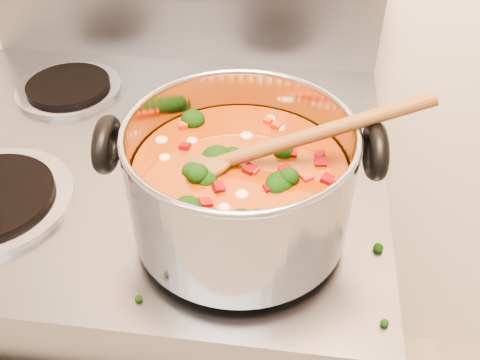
# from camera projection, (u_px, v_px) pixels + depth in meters

# --- Properties ---
(electric_range) EXTENTS (0.73, 0.66, 1.08)m
(electric_range) POSITION_uv_depth(u_px,v_px,m) (169.00, 318.00, 1.12)
(electric_range) COLOR gray
(electric_range) RESTS_ON ground
(stockpot) EXTENTS (0.33, 0.27, 0.16)m
(stockpot) POSITION_uv_depth(u_px,v_px,m) (240.00, 183.00, 0.63)
(stockpot) COLOR #9B9BA2
(stockpot) RESTS_ON electric_range
(wooden_spoon) EXTENTS (0.30, 0.09, 0.11)m
(wooden_spoon) POSITION_uv_depth(u_px,v_px,m) (259.00, 151.00, 0.60)
(wooden_spoon) COLOR brown
(wooden_spoon) RESTS_ON stockpot
(cooktop_crumbs) EXTENTS (0.11, 0.33, 0.01)m
(cooktop_crumbs) POSITION_uv_depth(u_px,v_px,m) (347.00, 256.00, 0.65)
(cooktop_crumbs) COLOR black
(cooktop_crumbs) RESTS_ON electric_range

